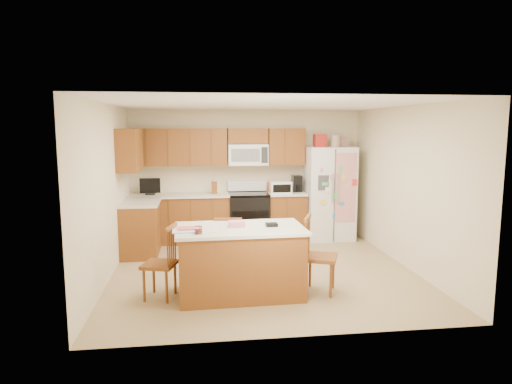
{
  "coord_description": "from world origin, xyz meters",
  "views": [
    {
      "loc": [
        -0.97,
        -6.66,
        2.18
      ],
      "look_at": [
        -0.06,
        0.35,
        1.17
      ],
      "focal_mm": 32.0,
      "sensor_mm": 36.0,
      "label": 1
    }
  ],
  "objects": [
    {
      "name": "windsor_chair_left",
      "position": [
        -1.44,
        -0.94,
        0.45
      ],
      "size": [
        0.49,
        0.5,
        0.95
      ],
      "color": "brown",
      "rests_on": "ground"
    },
    {
      "name": "windsor_chair_right",
      "position": [
        0.6,
        -0.98,
        0.48
      ],
      "size": [
        0.55,
        0.56,
        1.02
      ],
      "color": "brown",
      "rests_on": "ground"
    },
    {
      "name": "windsor_chair_back",
      "position": [
        -0.55,
        -0.38,
        0.44
      ],
      "size": [
        0.43,
        0.42,
        0.94
      ],
      "color": "brown",
      "rests_on": "ground"
    },
    {
      "name": "cabinetry",
      "position": [
        -0.98,
        1.79,
        0.91
      ],
      "size": [
        3.36,
        1.56,
        2.15
      ],
      "color": "brown",
      "rests_on": "ground"
    },
    {
      "name": "island",
      "position": [
        -0.44,
        -0.96,
        0.46
      ],
      "size": [
        1.69,
        1.01,
        0.99
      ],
      "color": "brown",
      "rests_on": "ground"
    },
    {
      "name": "ground",
      "position": [
        0.0,
        0.0,
        0.0
      ],
      "size": [
        4.5,
        4.5,
        0.0
      ],
      "primitive_type": "plane",
      "color": "olive",
      "rests_on": "ground"
    },
    {
      "name": "stove",
      "position": [
        0.0,
        1.94,
        0.47
      ],
      "size": [
        0.76,
        0.65,
        1.13
      ],
      "color": "black",
      "rests_on": "ground"
    },
    {
      "name": "refrigerator",
      "position": [
        1.57,
        1.87,
        0.92
      ],
      "size": [
        0.9,
        0.79,
        2.04
      ],
      "color": "white",
      "rests_on": "ground"
    },
    {
      "name": "room_shell",
      "position": [
        0.0,
        0.0,
        1.44
      ],
      "size": [
        4.6,
        4.6,
        2.52
      ],
      "color": "beige",
      "rests_on": "ground"
    }
  ]
}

